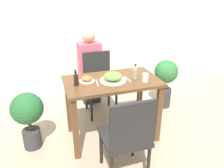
{
  "coord_description": "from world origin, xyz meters",
  "views": [
    {
      "loc": [
        -0.71,
        -2.16,
        1.7
      ],
      "look_at": [
        0.0,
        0.0,
        0.71
      ],
      "focal_mm": 35.0,
      "sensor_mm": 36.0,
      "label": 1
    }
  ],
  "objects_px": {
    "chair_far": "(99,80)",
    "potted_plant_right": "(166,78)",
    "food_plate": "(113,77)",
    "sauce_bottle": "(135,73)",
    "condiment_bottle": "(76,79)",
    "potted_plant_left": "(28,114)",
    "chair_near": "(127,135)",
    "side_plate": "(87,79)",
    "drink_cup": "(145,78)",
    "person_figure": "(90,68)"
  },
  "relations": [
    {
      "from": "chair_far",
      "to": "potted_plant_right",
      "type": "bearing_deg",
      "value": -10.1
    },
    {
      "from": "food_plate",
      "to": "condiment_bottle",
      "type": "distance_m",
      "value": 0.4
    },
    {
      "from": "sauce_bottle",
      "to": "potted_plant_left",
      "type": "distance_m",
      "value": 1.27
    },
    {
      "from": "condiment_bottle",
      "to": "potted_plant_left",
      "type": "bearing_deg",
      "value": 168.09
    },
    {
      "from": "drink_cup",
      "to": "potted_plant_right",
      "type": "height_order",
      "value": "drink_cup"
    },
    {
      "from": "condiment_bottle",
      "to": "side_plate",
      "type": "bearing_deg",
      "value": 28.34
    },
    {
      "from": "chair_near",
      "to": "condiment_bottle",
      "type": "height_order",
      "value": "condiment_bottle"
    },
    {
      "from": "drink_cup",
      "to": "condiment_bottle",
      "type": "relative_size",
      "value": 0.51
    },
    {
      "from": "potted_plant_right",
      "to": "condiment_bottle",
      "type": "bearing_deg",
      "value": -160.35
    },
    {
      "from": "condiment_bottle",
      "to": "potted_plant_right",
      "type": "relative_size",
      "value": 0.24
    },
    {
      "from": "sauce_bottle",
      "to": "potted_plant_left",
      "type": "xyz_separation_m",
      "value": [
        -1.21,
        0.13,
        -0.39
      ]
    },
    {
      "from": "drink_cup",
      "to": "person_figure",
      "type": "bearing_deg",
      "value": 108.32
    },
    {
      "from": "chair_near",
      "to": "potted_plant_right",
      "type": "relative_size",
      "value": 1.19
    },
    {
      "from": "sauce_bottle",
      "to": "chair_near",
      "type": "bearing_deg",
      "value": -118.02
    },
    {
      "from": "food_plate",
      "to": "condiment_bottle",
      "type": "relative_size",
      "value": 1.65
    },
    {
      "from": "potted_plant_right",
      "to": "drink_cup",
      "type": "bearing_deg",
      "value": -136.53
    },
    {
      "from": "chair_near",
      "to": "chair_far",
      "type": "height_order",
      "value": "same"
    },
    {
      "from": "sauce_bottle",
      "to": "potted_plant_left",
      "type": "bearing_deg",
      "value": 173.81
    },
    {
      "from": "sauce_bottle",
      "to": "potted_plant_right",
      "type": "relative_size",
      "value": 0.24
    },
    {
      "from": "chair_near",
      "to": "sauce_bottle",
      "type": "xyz_separation_m",
      "value": [
        0.34,
        0.63,
        0.33
      ]
    },
    {
      "from": "drink_cup",
      "to": "person_figure",
      "type": "distance_m",
      "value": 1.22
    },
    {
      "from": "chair_near",
      "to": "food_plate",
      "type": "height_order",
      "value": "chair_near"
    },
    {
      "from": "sauce_bottle",
      "to": "person_figure",
      "type": "relative_size",
      "value": 0.15
    },
    {
      "from": "chair_near",
      "to": "person_figure",
      "type": "relative_size",
      "value": 0.76
    },
    {
      "from": "condiment_bottle",
      "to": "potted_plant_right",
      "type": "height_order",
      "value": "condiment_bottle"
    },
    {
      "from": "food_plate",
      "to": "side_plate",
      "type": "height_order",
      "value": "food_plate"
    },
    {
      "from": "side_plate",
      "to": "person_figure",
      "type": "bearing_deg",
      "value": 75.69
    },
    {
      "from": "drink_cup",
      "to": "condiment_bottle",
      "type": "height_order",
      "value": "condiment_bottle"
    },
    {
      "from": "side_plate",
      "to": "person_figure",
      "type": "relative_size",
      "value": 0.15
    },
    {
      "from": "food_plate",
      "to": "drink_cup",
      "type": "height_order",
      "value": "food_plate"
    },
    {
      "from": "sauce_bottle",
      "to": "condiment_bottle",
      "type": "distance_m",
      "value": 0.67
    },
    {
      "from": "food_plate",
      "to": "drink_cup",
      "type": "distance_m",
      "value": 0.36
    },
    {
      "from": "chair_near",
      "to": "side_plate",
      "type": "relative_size",
      "value": 5.19
    },
    {
      "from": "condiment_bottle",
      "to": "person_figure",
      "type": "height_order",
      "value": "person_figure"
    },
    {
      "from": "chair_far",
      "to": "sauce_bottle",
      "type": "xyz_separation_m",
      "value": [
        0.25,
        -0.7,
        0.33
      ]
    },
    {
      "from": "chair_far",
      "to": "drink_cup",
      "type": "xyz_separation_m",
      "value": [
        0.32,
        -0.81,
        0.3
      ]
    },
    {
      "from": "condiment_bottle",
      "to": "potted_plant_right",
      "type": "distance_m",
      "value": 1.54
    },
    {
      "from": "potted_plant_left",
      "to": "person_figure",
      "type": "distance_m",
      "value": 1.28
    },
    {
      "from": "chair_far",
      "to": "person_figure",
      "type": "bearing_deg",
      "value": 99.13
    },
    {
      "from": "food_plate",
      "to": "sauce_bottle",
      "type": "bearing_deg",
      "value": -2.53
    },
    {
      "from": "food_plate",
      "to": "potted_plant_left",
      "type": "relative_size",
      "value": 0.43
    },
    {
      "from": "food_plate",
      "to": "sauce_bottle",
      "type": "distance_m",
      "value": 0.27
    },
    {
      "from": "potted_plant_right",
      "to": "sauce_bottle",
      "type": "bearing_deg",
      "value": -144.89
    },
    {
      "from": "chair_far",
      "to": "potted_plant_left",
      "type": "relative_size",
      "value": 1.29
    },
    {
      "from": "food_plate",
      "to": "drink_cup",
      "type": "relative_size",
      "value": 3.25
    },
    {
      "from": "condiment_bottle",
      "to": "drink_cup",
      "type": "bearing_deg",
      "value": -9.79
    },
    {
      "from": "chair_near",
      "to": "side_plate",
      "type": "xyz_separation_m",
      "value": [
        -0.2,
        0.72,
        0.29
      ]
    },
    {
      "from": "chair_near",
      "to": "side_plate",
      "type": "bearing_deg",
      "value": -74.19
    },
    {
      "from": "chair_near",
      "to": "drink_cup",
      "type": "height_order",
      "value": "chair_near"
    },
    {
      "from": "side_plate",
      "to": "drink_cup",
      "type": "distance_m",
      "value": 0.65
    }
  ]
}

